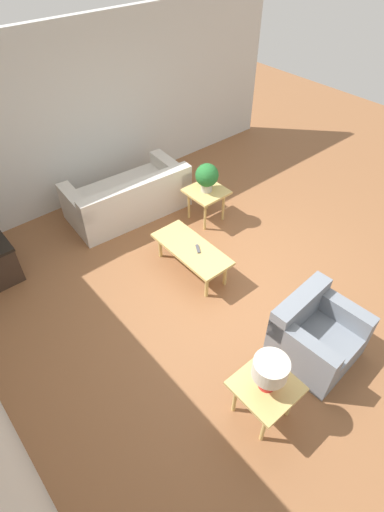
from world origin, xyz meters
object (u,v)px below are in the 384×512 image
coffee_table (191,250)px  sofa (129,198)px  side_table_lamp (265,389)px  potted_plant (207,176)px  side_table_plant (206,195)px  armchair (314,335)px  table_lamp (270,371)px

coffee_table → sofa: bearing=-3.3°
side_table_lamp → potted_plant: 3.28m
coffee_table → side_table_plant: (0.74, -0.93, 0.10)m
armchair → sofa: bearing=87.7°
side_table_plant → armchair: bearing=164.2°
armchair → side_table_lamp: armchair is taller
armchair → potted_plant: (2.64, -0.75, 0.48)m
coffee_table → side_table_plant: bearing=-51.3°
armchair → coffee_table: armchair is taller
armchair → table_lamp: (-0.13, 0.97, 0.48)m
sofa → side_table_plant: sofa is taller
sofa → side_table_lamp: 3.81m
sofa → armchair: size_ratio=2.14×
sofa → table_lamp: size_ratio=4.99×
potted_plant → table_lamp: potted_plant is taller
coffee_table → side_table_lamp: 2.18m
sofa → coffee_table: bearing=90.7°
coffee_table → table_lamp: 2.22m
coffee_table → side_table_plant: 1.19m
table_lamp → armchair: bearing=-82.4°
sofa → side_table_plant: 1.26m
armchair → side_table_lamp: bearing=-176.0°
side_table_plant → table_lamp: table_lamp is taller
side_table_lamp → table_lamp: 0.33m
armchair → coffee_table: 1.91m
potted_plant → table_lamp: size_ratio=1.14×
side_table_lamp → side_table_plant: bearing=-31.8°
armchair → side_table_plant: 2.75m
sofa → side_table_lamp: size_ratio=3.43×
table_lamp → side_table_lamp: bearing=-26.6°
armchair → potted_plant: potted_plant is taller
coffee_table → table_lamp: bearing=158.7°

